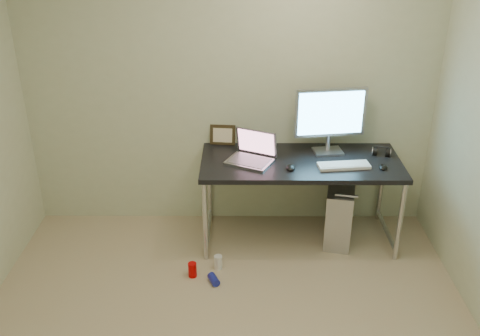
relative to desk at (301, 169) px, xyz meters
The scene contains 16 objects.
wall_back 0.90m from the desk, 148.74° to the left, with size 3.50×0.02×2.50m, color beige.
desk is the anchor object (origin of this frame).
tower_computer 0.55m from the desk, ahead, with size 0.32×0.53×0.55m.
cable_a 0.51m from the desk, 45.24° to the left, with size 0.01×0.01×0.70m, color black.
cable_b 0.57m from the desk, 36.09° to the left, with size 0.01×0.01×0.72m, color black.
can_red 1.20m from the desk, 147.47° to the right, with size 0.07×0.07×0.12m, color #C70405.
can_white 1.02m from the desk, 146.07° to the right, with size 0.07×0.07×0.12m, color white.
can_blue 1.15m from the desk, 137.65° to the right, with size 0.06×0.06×0.12m, color #1D25A1.
laptop 0.42m from the desk, behind, with size 0.44×0.41×0.24m.
monitor 0.50m from the desk, 35.64° to the left, with size 0.60×0.21×0.56m.
keyboard 0.36m from the desk, 20.29° to the right, with size 0.41×0.13×0.02m, color white.
mouse_right 0.66m from the desk, 12.93° to the right, with size 0.06×0.10×0.03m, color black.
mouse_left 0.21m from the desk, 122.63° to the right, with size 0.07×0.11×0.04m, color black.
headphones 0.70m from the desk, ahead, with size 0.16×0.09×0.10m.
picture_frame 0.75m from the desk, 152.97° to the left, with size 0.22×0.03×0.18m, color #2D2312.
webcam 0.50m from the desk, 141.47° to the left, with size 0.05×0.04×0.13m.
Camera 1 is at (0.11, -2.58, 2.61)m, focal length 40.00 mm.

